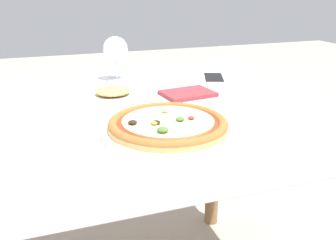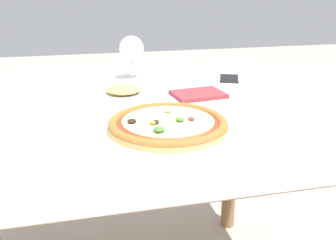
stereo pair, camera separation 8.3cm
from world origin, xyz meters
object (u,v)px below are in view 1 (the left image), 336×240
(dining_table, at_px, (116,140))
(pizza_plate, at_px, (168,125))
(side_plate, at_px, (113,94))
(cell_phone, at_px, (214,79))
(wine_glass_far_left, at_px, (115,50))

(dining_table, relative_size, pizza_plate, 4.04)
(pizza_plate, height_order, side_plate, pizza_plate)
(pizza_plate, xyz_separation_m, cell_phone, (0.31, 0.41, -0.01))
(side_plate, bearing_deg, wine_glass_far_left, 75.14)
(wine_glass_far_left, distance_m, side_plate, 0.24)
(pizza_plate, height_order, wine_glass_far_left, wine_glass_far_left)
(pizza_plate, xyz_separation_m, wine_glass_far_left, (-0.01, 0.52, 0.09))
(dining_table, height_order, cell_phone, cell_phone)
(wine_glass_far_left, distance_m, cell_phone, 0.35)
(dining_table, relative_size, cell_phone, 7.60)
(dining_table, xyz_separation_m, pizza_plate, (0.08, -0.21, 0.11))
(wine_glass_far_left, bearing_deg, side_plate, -104.86)
(wine_glass_far_left, xyz_separation_m, side_plate, (-0.06, -0.21, -0.09))
(cell_phone, bearing_deg, pizza_plate, -127.36)
(wine_glass_far_left, bearing_deg, pizza_plate, -89.21)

